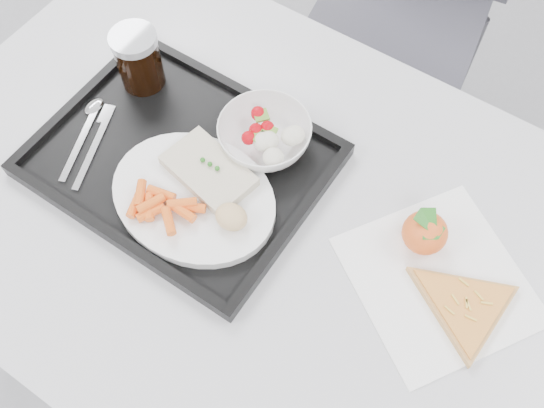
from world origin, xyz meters
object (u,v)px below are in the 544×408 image
(cola_glass, at_px, (138,58))
(pizza_slice, at_px, (464,306))
(tray, at_px, (181,161))
(tangerine, at_px, (425,233))
(dinner_plate, at_px, (194,197))
(salad_bowl, at_px, (265,135))
(table, at_px, (261,231))

(cola_glass, relative_size, pizza_slice, 0.52)
(tray, height_order, tangerine, tangerine)
(cola_glass, bearing_deg, dinner_plate, -33.11)
(cola_glass, height_order, tangerine, cola_glass)
(dinner_plate, relative_size, salad_bowl, 1.78)
(table, xyz_separation_m, pizza_slice, (0.33, 0.03, 0.08))
(table, xyz_separation_m, tangerine, (0.23, 0.09, 0.10))
(salad_bowl, relative_size, cola_glass, 1.41)
(table, bearing_deg, tangerine, 21.62)
(table, xyz_separation_m, cola_glass, (-0.31, 0.10, 0.14))
(tray, xyz_separation_m, dinner_plate, (0.07, -0.05, 0.02))
(tray, distance_m, pizza_slice, 0.49)
(salad_bowl, distance_m, tangerine, 0.30)
(tray, relative_size, salad_bowl, 2.96)
(table, relative_size, pizza_slice, 5.75)
(dinner_plate, distance_m, tangerine, 0.35)
(table, relative_size, tray, 2.67)
(table, distance_m, tray, 0.18)
(dinner_plate, xyz_separation_m, salad_bowl, (0.03, 0.15, 0.01))
(dinner_plate, xyz_separation_m, cola_glass, (-0.22, 0.14, 0.05))
(tray, bearing_deg, table, -0.98)
(salad_bowl, bearing_deg, tangerine, -2.36)
(dinner_plate, distance_m, pizza_slice, 0.43)
(table, height_order, tray, tray)
(table, xyz_separation_m, salad_bowl, (-0.06, 0.10, 0.11))
(cola_glass, bearing_deg, pizza_slice, -5.76)
(tray, distance_m, dinner_plate, 0.08)
(table, bearing_deg, salad_bowl, 120.35)
(tray, relative_size, pizza_slice, 2.15)
(tray, distance_m, tangerine, 0.40)
(dinner_plate, xyz_separation_m, tangerine, (0.33, 0.14, 0.01))
(salad_bowl, xyz_separation_m, cola_glass, (-0.25, -0.01, 0.03))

